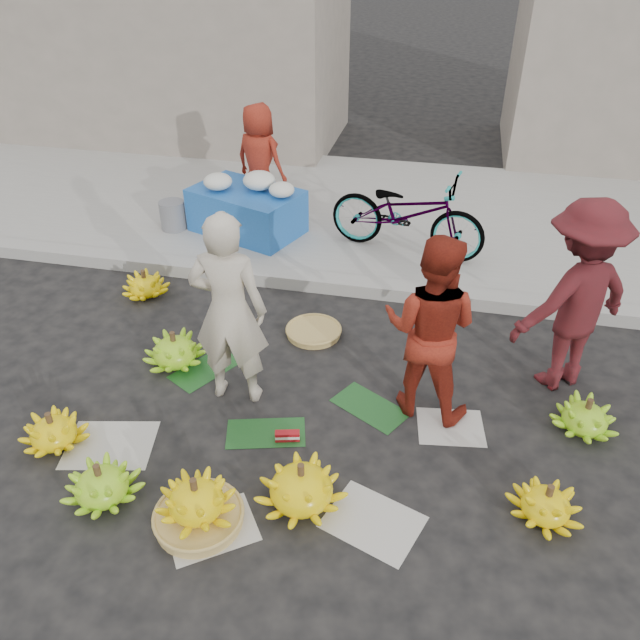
% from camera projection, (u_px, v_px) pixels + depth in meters
% --- Properties ---
extents(ground, '(80.00, 80.00, 0.00)m').
position_uv_depth(ground, '(284.00, 419.00, 5.33)').
color(ground, black).
rests_on(ground, ground).
extents(curb, '(40.00, 0.25, 0.15)m').
position_uv_depth(curb, '(334.00, 284.00, 7.07)').
color(curb, gray).
rests_on(curb, ground).
extents(sidewalk, '(40.00, 4.00, 0.12)m').
position_uv_depth(sidewalk, '(363.00, 211.00, 8.79)').
color(sidewalk, gray).
rests_on(sidewalk, ground).
extents(building_left, '(6.00, 3.00, 4.00)m').
position_uv_depth(building_left, '(165.00, 20.00, 10.77)').
color(building_left, gray).
rests_on(building_left, sidewalk).
extents(newspaper_scatter, '(3.20, 1.80, 0.00)m').
position_uv_depth(newspaper_scatter, '(256.00, 490.00, 4.68)').
color(newspaper_scatter, beige).
rests_on(newspaper_scatter, ground).
extents(banana_leaves, '(2.00, 1.00, 0.00)m').
position_uv_depth(banana_leaves, '(279.00, 402.00, 5.51)').
color(banana_leaves, '#17471D').
rests_on(banana_leaves, ground).
extents(banana_bunch_0, '(0.60, 0.60, 0.33)m').
position_uv_depth(banana_bunch_0, '(53.00, 431.00, 5.00)').
color(banana_bunch_0, yellow).
rests_on(banana_bunch_0, ground).
extents(banana_bunch_1, '(0.59, 0.59, 0.34)m').
position_uv_depth(banana_bunch_1, '(101.00, 485.00, 4.53)').
color(banana_bunch_1, '#79CA1C').
rests_on(banana_bunch_1, ground).
extents(banana_bunch_2, '(0.71, 0.71, 0.43)m').
position_uv_depth(banana_bunch_2, '(197.00, 505.00, 4.34)').
color(banana_bunch_2, '#AE8C49').
rests_on(banana_bunch_2, ground).
extents(banana_bunch_3, '(0.76, 0.76, 0.40)m').
position_uv_depth(banana_bunch_3, '(301.00, 487.00, 4.48)').
color(banana_bunch_3, yellow).
rests_on(banana_bunch_3, ground).
extents(banana_bunch_4, '(0.52, 0.52, 0.31)m').
position_uv_depth(banana_bunch_4, '(546.00, 504.00, 4.41)').
color(banana_bunch_4, yellow).
rests_on(banana_bunch_4, ground).
extents(banana_bunch_5, '(0.59, 0.59, 0.33)m').
position_uv_depth(banana_bunch_5, '(585.00, 417.00, 5.14)').
color(banana_bunch_5, '#79CA1C').
rests_on(banana_bunch_5, ground).
extents(banana_bunch_6, '(0.71, 0.71, 0.36)m').
position_uv_depth(banana_bunch_6, '(175.00, 350.00, 5.88)').
color(banana_bunch_6, '#79CA1C').
rests_on(banana_bunch_6, ground).
extents(banana_bunch_7, '(0.51, 0.51, 0.32)m').
position_uv_depth(banana_bunch_7, '(145.00, 285.00, 6.94)').
color(banana_bunch_7, yellow).
rests_on(banana_bunch_7, ground).
extents(basket_spare, '(0.67, 0.67, 0.06)m').
position_uv_depth(basket_spare, '(314.00, 332.00, 6.36)').
color(basket_spare, '#AE8C49').
rests_on(basket_spare, ground).
extents(incense_stack, '(0.21, 0.11, 0.08)m').
position_uv_depth(incense_stack, '(287.00, 436.00, 5.09)').
color(incense_stack, '#A81219').
rests_on(incense_stack, ground).
extents(vendor_cream, '(0.67, 0.46, 1.76)m').
position_uv_depth(vendor_cream, '(229.00, 311.00, 5.12)').
color(vendor_cream, beige).
rests_on(vendor_cream, ground).
extents(vendor_red, '(0.91, 0.77, 1.64)m').
position_uv_depth(vendor_red, '(430.00, 328.00, 5.02)').
color(vendor_red, '#9C2A18').
rests_on(vendor_red, ground).
extents(man_striped, '(1.32, 1.19, 1.77)m').
position_uv_depth(man_striped, '(575.00, 298.00, 5.28)').
color(man_striped, maroon).
rests_on(man_striped, ground).
extents(flower_table, '(1.55, 1.26, 0.78)m').
position_uv_depth(flower_table, '(247.00, 208.00, 7.94)').
color(flower_table, '#1A54AC').
rests_on(flower_table, sidewalk).
extents(grey_bucket, '(0.33, 0.33, 0.37)m').
position_uv_depth(grey_bucket, '(173.00, 215.00, 8.08)').
color(grey_bucket, slate).
rests_on(grey_bucket, sidewalk).
extents(flower_vendor, '(0.83, 0.67, 1.47)m').
position_uv_depth(flower_vendor, '(259.00, 160.00, 8.22)').
color(flower_vendor, '#9C2A18').
rests_on(flower_vendor, sidewalk).
extents(bicycle, '(1.04, 1.99, 1.00)m').
position_uv_depth(bicycle, '(407.00, 213.00, 7.38)').
color(bicycle, gray).
rests_on(bicycle, sidewalk).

